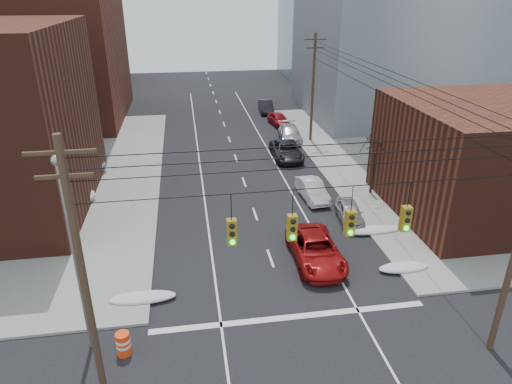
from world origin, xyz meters
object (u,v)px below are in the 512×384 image
object	(u,v)px
parked_car_e	(279,119)
lot_car_d	(29,170)
lot_car_b	(74,163)
construction_barrel	(123,344)
red_pickup	(316,250)
parked_car_f	(266,106)
parked_car_b	(312,190)
parked_car_d	(290,133)
parked_car_c	(287,151)
lot_car_a	(68,193)
lot_car_c	(33,193)
parked_car_a	(349,212)

from	to	relation	value
parked_car_e	lot_car_d	world-z (taller)	parked_car_e
lot_car_d	lot_car_b	bearing A→B (deg)	-89.43
construction_barrel	parked_car_e	bearing A→B (deg)	67.89
red_pickup	parked_car_f	world-z (taller)	red_pickup
parked_car_b	parked_car_d	world-z (taller)	parked_car_d
parked_car_d	lot_car_d	xyz separation A→B (m)	(-24.51, -6.91, -0.00)
parked_car_e	parked_car_f	xyz separation A→B (m)	(-0.42, 6.29, 0.04)
parked_car_c	lot_car_a	xyz separation A→B (m)	(-18.54, -6.98, -0.01)
parked_car_c	lot_car_d	size ratio (longest dim) A/B	1.55
parked_car_e	lot_car_c	distance (m)	29.13
red_pickup	lot_car_a	size ratio (longest dim) A/B	1.51
parked_car_e	red_pickup	bearing A→B (deg)	-105.24
parked_car_e	lot_car_b	bearing A→B (deg)	-157.56
parked_car_a	parked_car_e	bearing A→B (deg)	97.23
lot_car_c	lot_car_d	world-z (taller)	lot_car_c
parked_car_c	construction_barrel	xyz separation A→B (m)	(-12.75, -23.87, -0.20)
parked_car_b	construction_barrel	bearing A→B (deg)	-134.59
parked_car_c	lot_car_c	bearing A→B (deg)	-160.86
parked_car_c	parked_car_f	distance (m)	17.79
parked_car_b	parked_car_f	xyz separation A→B (m)	(1.18, 26.93, 0.06)
parked_car_e	parked_car_a	bearing A→B (deg)	-97.84
parked_car_c	parked_car_e	world-z (taller)	parked_car_c
lot_car_c	construction_barrel	world-z (taller)	lot_car_c
parked_car_a	parked_car_c	distance (m)	13.24
lot_car_b	lot_car_d	distance (m)	3.65
parked_car_a	lot_car_d	size ratio (longest dim) A/B	1.07
construction_barrel	lot_car_a	bearing A→B (deg)	108.91
red_pickup	lot_car_a	xyz separation A→B (m)	(-16.33, 10.90, -0.03)
parked_car_d	lot_car_d	size ratio (longest dim) A/B	1.46
parked_car_e	lot_car_b	distance (m)	24.22
red_pickup	parked_car_c	distance (m)	18.02
construction_barrel	parked_car_c	bearing A→B (deg)	61.89
red_pickup	parked_car_a	size ratio (longest dim) A/B	1.48
parked_car_d	parked_car_e	bearing A→B (deg)	94.77
parked_car_f	construction_barrel	world-z (taller)	parked_car_f
parked_car_b	parked_car_e	distance (m)	20.70
parked_car_e	parked_car_f	distance (m)	6.31
parked_car_c	lot_car_a	distance (m)	19.81
parked_car_b	lot_car_d	size ratio (longest dim) A/B	1.20
construction_barrel	lot_car_d	bearing A→B (deg)	114.31
parked_car_b	construction_barrel	size ratio (longest dim) A/B	3.88
red_pickup	parked_car_f	size ratio (longest dim) A/B	1.22
parked_car_d	lot_car_c	world-z (taller)	lot_car_c
parked_car_e	lot_car_d	size ratio (longest dim) A/B	1.19
lot_car_d	parked_car_b	bearing A→B (deg)	-118.31
lot_car_d	construction_barrel	size ratio (longest dim) A/B	3.22
parked_car_e	parked_car_b	bearing A→B (deg)	-102.28
parked_car_d	construction_barrel	distance (m)	32.70
parked_car_b	parked_car_d	distance (m)	14.78
parked_car_b	lot_car_a	world-z (taller)	parked_car_b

